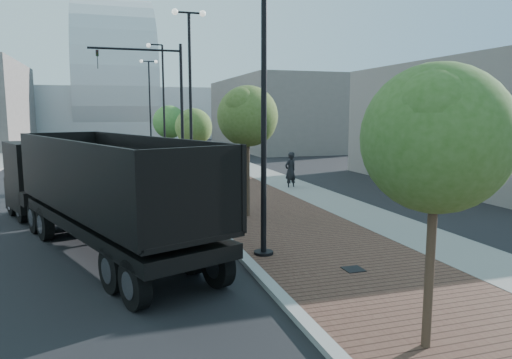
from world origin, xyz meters
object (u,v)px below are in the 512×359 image
object	(u,v)px
dark_car_mid	(87,160)
dump_truck	(72,191)
white_sedan	(109,181)
pedestrian	(290,171)

from	to	relation	value
dark_car_mid	dump_truck	bearing A→B (deg)	-74.13
white_sedan	dump_truck	bearing A→B (deg)	-93.81
white_sedan	pedestrian	distance (m)	9.50
dump_truck	pedestrian	distance (m)	12.45
dump_truck	pedestrian	xyz separation A→B (m)	(10.66, 6.43, -0.44)
dump_truck	dark_car_mid	xyz separation A→B (m)	(-0.26, 19.37, -0.79)
white_sedan	pedestrian	world-z (taller)	pedestrian
dump_truck	white_sedan	xyz separation A→B (m)	(1.23, 7.60, -0.74)
dark_car_mid	pedestrian	size ratio (longest dim) A/B	2.35
dark_car_mid	pedestrian	distance (m)	16.93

